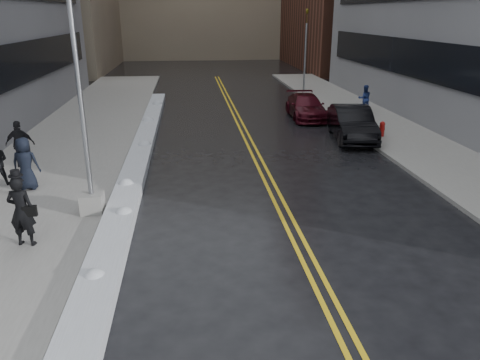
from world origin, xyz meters
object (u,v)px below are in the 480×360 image
object	(u,v)px
pedestrian_fedora	(21,211)
car_maroon	(306,107)
car_black	(352,123)
pedestrian_c	(25,164)
lamppost	(85,135)
pedestrian_east	(365,98)
fire_hydrant	(382,128)
pedestrian_d	(20,144)
traffic_signal	(305,48)

from	to	relation	value
pedestrian_fedora	car_maroon	world-z (taller)	pedestrian_fedora
car_black	pedestrian_c	bearing A→B (deg)	-148.76
lamppost	pedestrian_east	size ratio (longest dim) A/B	4.73
car_maroon	car_black	bearing A→B (deg)	-76.49
fire_hydrant	car_maroon	distance (m)	5.75
pedestrian_fedora	pedestrian_d	bearing A→B (deg)	-63.50
lamppost	traffic_signal	size ratio (longest dim) A/B	1.27
pedestrian_d	car_maroon	distance (m)	15.70
pedestrian_east	car_maroon	world-z (taller)	pedestrian_east
pedestrian_d	pedestrian_east	xyz separation A→B (m)	(17.14, 9.06, -0.10)
traffic_signal	pedestrian_d	xyz separation A→B (m)	(-15.35, -17.10, -2.35)
pedestrian_c	car_black	xyz separation A→B (m)	(13.34, 5.82, -0.25)
pedestrian_c	car_black	world-z (taller)	pedestrian_c
fire_hydrant	pedestrian_d	xyz separation A→B (m)	(-15.85, -3.10, 0.51)
car_maroon	pedestrian_c	bearing A→B (deg)	-136.28
fire_hydrant	pedestrian_c	xyz separation A→B (m)	(-14.84, -5.71, 0.50)
fire_hydrant	pedestrian_east	distance (m)	6.11
fire_hydrant	pedestrian_east	bearing A→B (deg)	77.73
lamppost	pedestrian_c	world-z (taller)	lamppost
pedestrian_c	car_maroon	world-z (taller)	pedestrian_c
pedestrian_c	pedestrian_d	world-z (taller)	pedestrian_d
car_black	fire_hydrant	bearing A→B (deg)	3.61
pedestrian_fedora	pedestrian_c	xyz separation A→B (m)	(-1.22, 4.24, -0.03)
pedestrian_d	pedestrian_east	distance (m)	19.39
fire_hydrant	car_maroon	world-z (taller)	car_maroon
pedestrian_east	traffic_signal	bearing A→B (deg)	-73.37
traffic_signal	pedestrian_d	world-z (taller)	traffic_signal
lamppost	traffic_signal	bearing A→B (deg)	61.79
pedestrian_d	car_maroon	size ratio (longest dim) A/B	0.39
traffic_signal	car_maroon	xyz separation A→B (m)	(-2.01, -8.82, -2.72)
lamppost	traffic_signal	distance (m)	24.98
car_black	car_maroon	world-z (taller)	car_black
pedestrian_d	car_black	bearing A→B (deg)	-170.10
car_black	traffic_signal	bearing A→B (deg)	93.57
pedestrian_fedora	car_black	distance (m)	15.76
lamppost	pedestrian_fedora	world-z (taller)	lamppost
pedestrian_east	pedestrian_fedora	bearing A→B (deg)	50.86
car_maroon	pedestrian_fedora	bearing A→B (deg)	-124.03
fire_hydrant	pedestrian_c	distance (m)	15.91
traffic_signal	car_maroon	world-z (taller)	traffic_signal
traffic_signal	car_maroon	size ratio (longest dim) A/B	1.28
lamppost	pedestrian_c	xyz separation A→B (m)	(-2.54, 2.29, -1.48)
pedestrian_c	pedestrian_d	xyz separation A→B (m)	(-1.00, 2.61, 0.00)
lamppost	pedestrian_d	world-z (taller)	lamppost
traffic_signal	pedestrian_c	size ratio (longest dim) A/B	3.33
fire_hydrant	pedestrian_c	bearing A→B (deg)	-158.96
pedestrian_d	car_black	xyz separation A→B (m)	(14.35, 3.20, -0.26)
lamppost	car_black	world-z (taller)	lamppost
lamppost	fire_hydrant	size ratio (longest dim) A/B	10.45
pedestrian_east	car_black	bearing A→B (deg)	68.50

